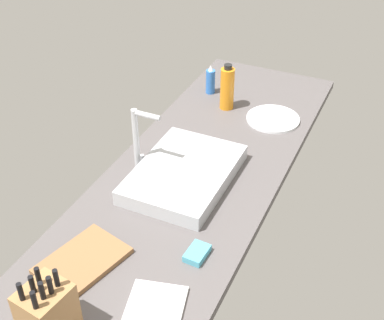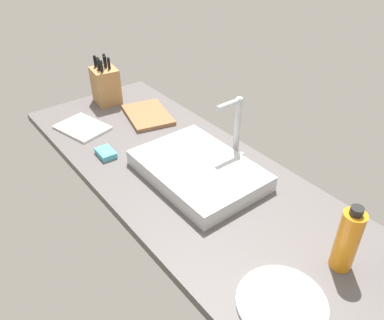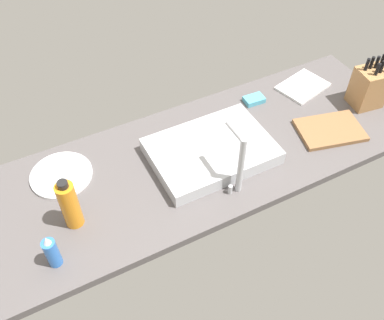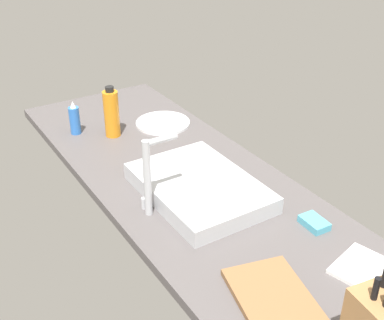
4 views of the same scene
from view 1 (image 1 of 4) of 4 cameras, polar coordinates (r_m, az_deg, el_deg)
The scene contains 10 objects.
countertop_slab at distance 205.89cm, azimuth 0.52°, elevation -1.54°, with size 194.65×64.08×3.50cm, color #514C4C.
sink_basin at distance 198.27cm, azimuth -0.87°, elevation -1.51°, with size 47.46×33.42×5.90cm, color #B7BABF.
faucet at distance 198.23cm, azimuth -5.81°, elevation 2.59°, with size 5.50×11.78×26.36cm.
knife_block at distance 149.31cm, azimuth -15.37°, elevation -15.70°, with size 14.31×13.11×23.34cm.
cutting_board at distance 171.43cm, azimuth -11.76°, elevation -10.64°, with size 26.77×18.55×1.80cm, color brown.
soap_bottle at distance 255.51cm, azimuth 2.02°, elevation 8.57°, with size 4.42×4.42×14.58cm.
water_bottle at distance 241.23cm, azimuth 3.83°, elevation 7.77°, with size 6.37×6.37×21.76cm.
dinner_plate at distance 238.54cm, azimuth 8.76°, elevation 4.43°, with size 23.66×23.66×1.20cm, color white.
dish_towel at distance 155.53cm, azimuth -4.22°, elevation -16.27°, with size 22.12×16.25×1.20cm, color white.
dish_sponge at distance 169.81cm, azimuth 0.56°, elevation -10.07°, with size 9.00×6.00×2.40cm, color #4CA3BC.
Camera 1 is at (-149.54, -66.94, 126.44)cm, focal length 49.26 mm.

